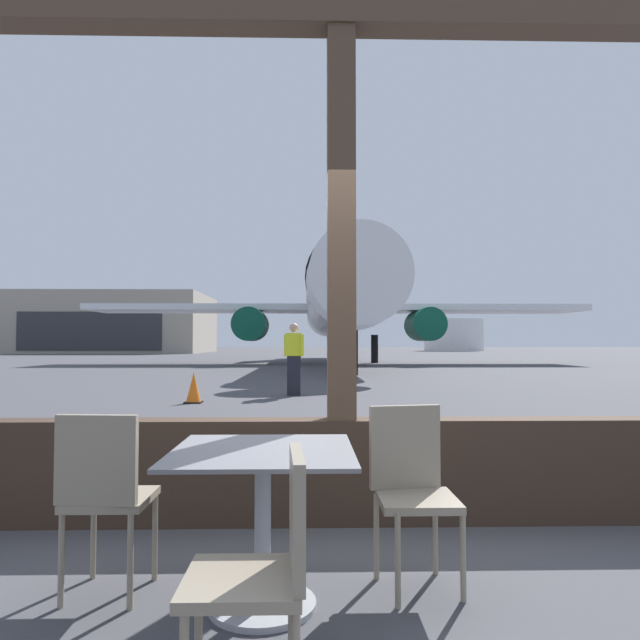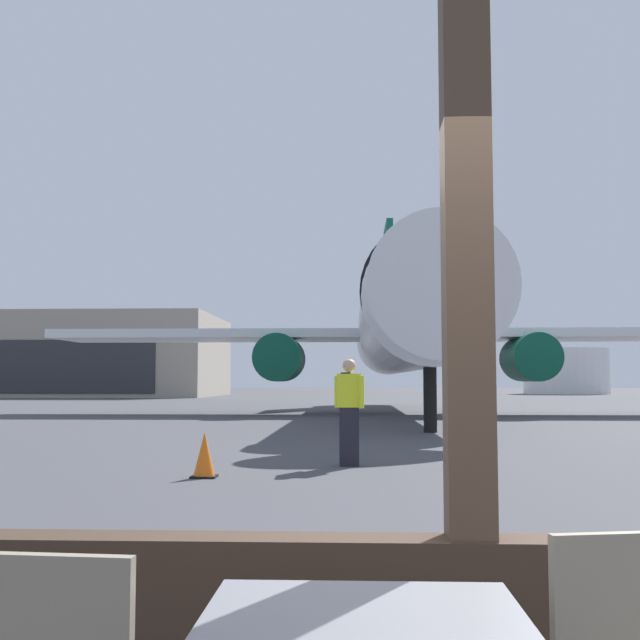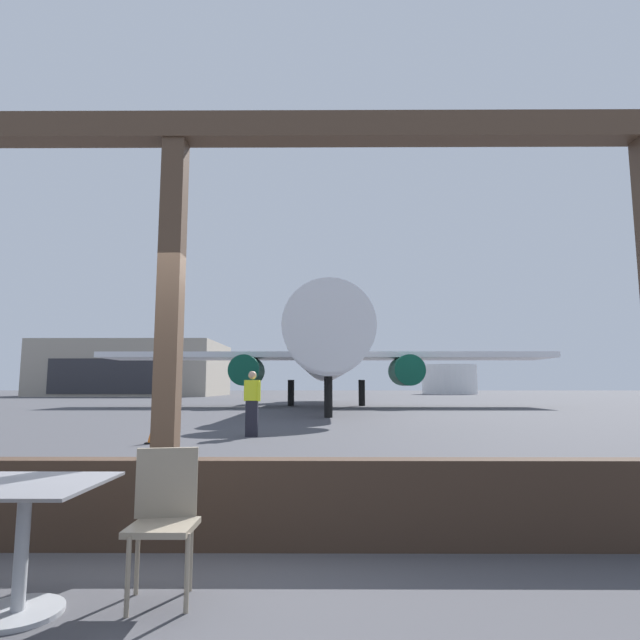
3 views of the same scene
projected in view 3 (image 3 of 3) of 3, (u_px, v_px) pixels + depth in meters
The scene contains 9 objects.
ground_plane at pixel (307, 402), 44.03m from camera, with size 220.00×220.00×0.00m, color #424247.
window_frame at pixel (167, 392), 4.51m from camera, with size 8.78×0.24×3.81m.
dining_table at pixel (23, 532), 3.14m from camera, with size 0.88×0.88×0.76m.
cafe_chair_aisle_left at pixel (165, 509), 3.40m from camera, with size 0.45×0.45×0.93m.
airplane at pixel (326, 351), 33.90m from camera, with size 29.14×30.14×10.46m.
ground_crew_worker at pixel (252, 402), 14.00m from camera, with size 0.49×0.36×1.74m.
traffic_cone at pixel (155, 430), 12.33m from camera, with size 0.36×0.36×0.65m.
distant_hangar at pixel (137, 369), 72.39m from camera, with size 22.86×17.04×7.21m.
fuel_storage_tank at pixel (449, 380), 84.94m from camera, with size 8.78×8.78×4.73m, color white.
Camera 3 is at (1.35, -4.54, 1.34)m, focal length 29.36 mm.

